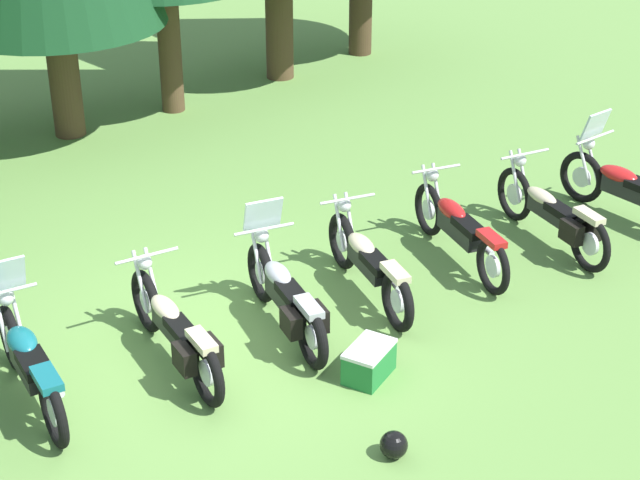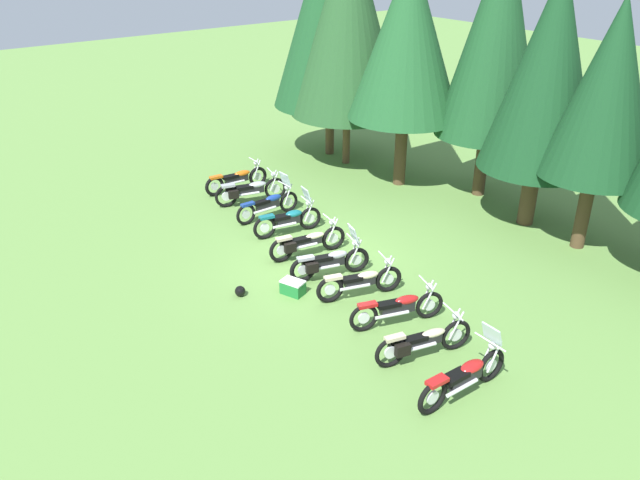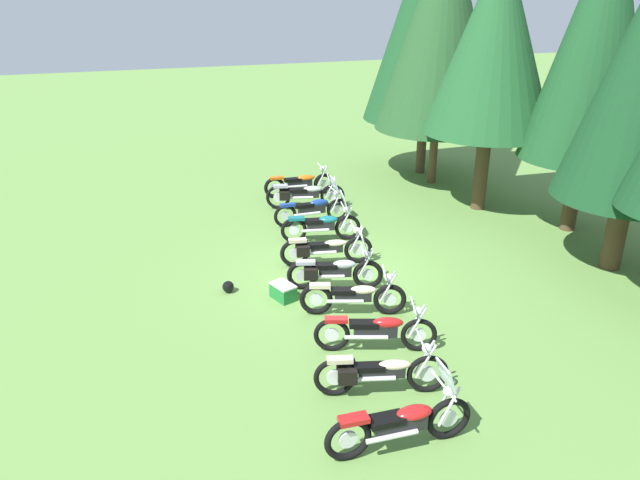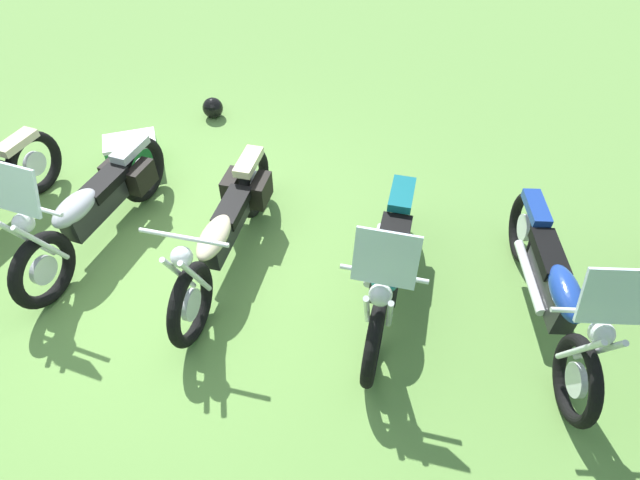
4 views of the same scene
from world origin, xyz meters
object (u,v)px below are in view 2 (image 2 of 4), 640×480
(motorcycle_8, at_px, (422,341))
(motorcycle_9, at_px, (465,376))
(motorcycle_2, at_px, (269,204))
(dropped_helmet, at_px, (240,291))
(motorcycle_4, at_px, (306,242))
(pine_tree_3, at_px, (497,34))
(pine_tree_5, at_px, (609,90))
(motorcycle_0, at_px, (237,179))
(motorcycle_5, at_px, (329,261))
(pine_tree_0, at_px, (331,8))
(pine_tree_2, at_px, (408,37))
(pine_tree_4, at_px, (549,70))
(motorcycle_6, at_px, (360,281))
(motorcycle_7, at_px, (398,307))
(motorcycle_1, at_px, (250,190))
(pine_tree_1, at_px, (349,20))
(motorcycle_3, at_px, (289,219))
(picnic_cooler, at_px, (293,287))

(motorcycle_8, relative_size, motorcycle_9, 0.96)
(motorcycle_2, relative_size, dropped_helmet, 8.50)
(motorcycle_4, height_order, pine_tree_3, pine_tree_3)
(pine_tree_5, bearing_deg, motorcycle_0, -150.03)
(motorcycle_5, bearing_deg, motorcycle_4, 97.43)
(pine_tree_0, relative_size, pine_tree_2, 1.18)
(motorcycle_9, relative_size, pine_tree_4, 0.31)
(motorcycle_0, distance_m, pine_tree_2, 7.33)
(motorcycle_6, relative_size, motorcycle_7, 0.97)
(motorcycle_4, distance_m, pine_tree_2, 7.84)
(pine_tree_4, distance_m, dropped_helmet, 10.40)
(motorcycle_1, relative_size, dropped_helmet, 8.93)
(motorcycle_1, bearing_deg, pine_tree_1, 27.06)
(pine_tree_1, bearing_deg, motorcycle_2, -64.66)
(pine_tree_4, height_order, pine_tree_5, pine_tree_4)
(motorcycle_2, bearing_deg, dropped_helmet, -132.68)
(motorcycle_3, height_order, pine_tree_3, pine_tree_3)
(motorcycle_1, relative_size, pine_tree_2, 0.31)
(motorcycle_9, height_order, pine_tree_2, pine_tree_2)
(motorcycle_8, height_order, pine_tree_0, pine_tree_0)
(motorcycle_2, xyz_separation_m, motorcycle_3, (1.32, -0.18, 0.01))
(motorcycle_4, distance_m, motorcycle_6, 2.54)
(motorcycle_2, xyz_separation_m, picnic_cooler, (4.17, -2.06, -0.28))
(motorcycle_6, bearing_deg, picnic_cooler, 155.93)
(motorcycle_4, bearing_deg, pine_tree_1, 52.80)
(motorcycle_3, xyz_separation_m, pine_tree_1, (-3.77, 5.36, 4.80))
(picnic_cooler, bearing_deg, motorcycle_2, 153.73)
(motorcycle_3, height_order, pine_tree_4, pine_tree_4)
(pine_tree_0, height_order, pine_tree_2, pine_tree_0)
(motorcycle_1, bearing_deg, motorcycle_3, -82.15)
(motorcycle_5, bearing_deg, picnic_cooler, -158.37)
(motorcycle_6, relative_size, dropped_helmet, 8.13)
(pine_tree_2, bearing_deg, pine_tree_0, 178.63)
(motorcycle_4, bearing_deg, motorcycle_1, 90.49)
(motorcycle_2, xyz_separation_m, motorcycle_5, (4.07, -0.82, -0.00))
(motorcycle_4, relative_size, pine_tree_4, 0.30)
(motorcycle_2, relative_size, pine_tree_4, 0.30)
(motorcycle_2, relative_size, motorcycle_5, 1.06)
(motorcycle_1, distance_m, motorcycle_4, 4.18)
(motorcycle_2, xyz_separation_m, dropped_helmet, (3.46, -3.16, -0.33))
(motorcycle_2, xyz_separation_m, pine_tree_4, (5.15, 6.04, 4.20))
(pine_tree_4, bearing_deg, pine_tree_5, -4.47)
(motorcycle_7, distance_m, dropped_helmet, 3.98)
(motorcycle_1, distance_m, motorcycle_3, 2.68)
(motorcycle_1, relative_size, pine_tree_4, 0.32)
(motorcycle_2, height_order, motorcycle_4, motorcycle_2)
(motorcycle_0, xyz_separation_m, pine_tree_5, (9.58, 5.53, 4.06))
(motorcycle_6, relative_size, picnic_cooler, 3.25)
(motorcycle_6, xyz_separation_m, pine_tree_5, (1.74, 6.72, 4.06))
(motorcycle_3, bearing_deg, dropped_helmet, -133.50)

